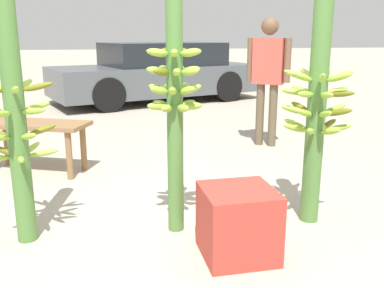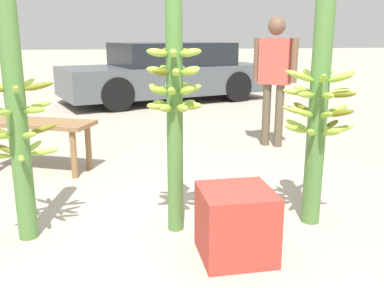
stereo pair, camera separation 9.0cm
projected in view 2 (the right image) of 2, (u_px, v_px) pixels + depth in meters
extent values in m
plane|color=#A89E8C|center=(179.00, 237.00, 2.92)|extent=(80.00, 80.00, 0.00)
cylinder|color=#4C7A38|center=(17.00, 116.00, 2.72)|extent=(0.13, 0.13, 1.69)
ellipsoid|color=#93BC3D|center=(16.00, 89.00, 2.54)|extent=(0.09, 0.20, 0.08)
ellipsoid|color=#656718|center=(39.00, 86.00, 2.69)|extent=(0.19, 0.05, 0.08)
ellipsoid|color=#93BC3D|center=(27.00, 84.00, 2.81)|extent=(0.10, 0.19, 0.08)
ellipsoid|color=#93BC3D|center=(34.00, 110.00, 2.64)|extent=(0.18, 0.14, 0.06)
ellipsoid|color=#93BC3D|center=(38.00, 106.00, 2.81)|extent=(0.18, 0.15, 0.06)
ellipsoid|color=#93BC3D|center=(13.00, 105.00, 2.83)|extent=(0.10, 0.19, 0.06)
ellipsoid|color=#93BC3D|center=(3.00, 113.00, 2.56)|extent=(0.09, 0.19, 0.06)
ellipsoid|color=#656718|center=(43.00, 129.00, 2.81)|extent=(0.19, 0.09, 0.08)
ellipsoid|color=#93BC3D|center=(23.00, 127.00, 2.88)|extent=(0.04, 0.19, 0.08)
ellipsoid|color=#93BC3D|center=(29.00, 135.00, 2.64)|extent=(0.14, 0.18, 0.08)
ellipsoid|color=#656718|center=(6.00, 149.00, 2.85)|extent=(0.17, 0.16, 0.07)
ellipsoid|color=#93BC3D|center=(21.00, 158.00, 2.64)|extent=(0.08, 0.20, 0.07)
ellipsoid|color=#93BC3D|center=(44.00, 152.00, 2.79)|extent=(0.19, 0.06, 0.07)
ellipsoid|color=#93BC3D|center=(34.00, 147.00, 2.92)|extent=(0.11, 0.19, 0.07)
cylinder|color=#4C7A38|center=(175.00, 119.00, 2.85)|extent=(0.11, 0.11, 1.59)
ellipsoid|color=#93BC3D|center=(156.00, 52.00, 2.77)|extent=(0.15, 0.10, 0.06)
ellipsoid|color=#93BC3D|center=(159.00, 53.00, 2.67)|extent=(0.14, 0.11, 0.06)
ellipsoid|color=#93BC3D|center=(173.00, 53.00, 2.63)|extent=(0.07, 0.14, 0.06)
ellipsoid|color=#93BC3D|center=(188.00, 53.00, 2.68)|extent=(0.13, 0.14, 0.06)
ellipsoid|color=#93BC3D|center=(192.00, 52.00, 2.77)|extent=(0.14, 0.06, 0.06)
ellipsoid|color=#656718|center=(182.00, 52.00, 2.85)|extent=(0.12, 0.14, 0.06)
ellipsoid|color=#656718|center=(167.00, 52.00, 2.85)|extent=(0.09, 0.15, 0.06)
ellipsoid|color=#93BC3D|center=(191.00, 70.00, 2.81)|extent=(0.15, 0.07, 0.07)
ellipsoid|color=#93BC3D|center=(180.00, 69.00, 2.88)|extent=(0.11, 0.15, 0.07)
ellipsoid|color=#93BC3D|center=(165.00, 69.00, 2.87)|extent=(0.10, 0.15, 0.07)
ellipsoid|color=#93BC3D|center=(156.00, 71.00, 2.78)|extent=(0.15, 0.09, 0.07)
ellipsoid|color=#656718|center=(161.00, 72.00, 2.69)|extent=(0.14, 0.12, 0.07)
ellipsoid|color=#93BC3D|center=(176.00, 72.00, 2.66)|extent=(0.06, 0.14, 0.07)
ellipsoid|color=#93BC3D|center=(189.00, 71.00, 2.72)|extent=(0.14, 0.13, 0.07)
ellipsoid|color=#93BC3D|center=(159.00, 90.00, 2.74)|extent=(0.15, 0.10, 0.08)
ellipsoid|color=#93BC3D|center=(172.00, 91.00, 2.69)|extent=(0.09, 0.15, 0.08)
ellipsoid|color=#93BC3D|center=(187.00, 90.00, 2.73)|extent=(0.12, 0.14, 0.08)
ellipsoid|color=#93BC3D|center=(192.00, 89.00, 2.82)|extent=(0.14, 0.06, 0.08)
ellipsoid|color=#93BC3D|center=(184.00, 87.00, 2.90)|extent=(0.13, 0.14, 0.08)
ellipsoid|color=#93BC3D|center=(169.00, 87.00, 2.91)|extent=(0.07, 0.15, 0.08)
ellipsoid|color=#93BC3D|center=(158.00, 88.00, 2.84)|extent=(0.15, 0.11, 0.08)
ellipsoid|color=#93BC3D|center=(175.00, 103.00, 2.94)|extent=(0.07, 0.14, 0.06)
ellipsoid|color=#93BC3D|center=(161.00, 104.00, 2.90)|extent=(0.13, 0.13, 0.06)
ellipsoid|color=#93BC3D|center=(157.00, 106.00, 2.80)|extent=(0.14, 0.06, 0.06)
ellipsoid|color=#93BC3D|center=(166.00, 108.00, 2.73)|extent=(0.12, 0.14, 0.06)
ellipsoid|color=#93BC3D|center=(182.00, 108.00, 2.73)|extent=(0.09, 0.15, 0.06)
ellipsoid|color=#93BC3D|center=(192.00, 106.00, 2.81)|extent=(0.15, 0.10, 0.06)
ellipsoid|color=#93BC3D|center=(188.00, 104.00, 2.90)|extent=(0.14, 0.11, 0.06)
cylinder|color=#4C7A38|center=(317.00, 117.00, 2.98)|extent=(0.13, 0.13, 1.58)
ellipsoid|color=#93BC3D|center=(342.00, 76.00, 2.91)|extent=(0.20, 0.07, 0.10)
ellipsoid|color=#93BC3D|center=(328.00, 75.00, 3.02)|extent=(0.17, 0.16, 0.10)
ellipsoid|color=#93BC3D|center=(309.00, 74.00, 3.05)|extent=(0.06, 0.19, 0.10)
ellipsoid|color=#93BC3D|center=(298.00, 75.00, 2.96)|extent=(0.18, 0.14, 0.10)
ellipsoid|color=#93BC3D|center=(304.00, 77.00, 2.84)|extent=(0.20, 0.10, 0.10)
ellipsoid|color=#93BC3D|center=(323.00, 78.00, 2.76)|extent=(0.11, 0.19, 0.10)
ellipsoid|color=#93BC3D|center=(341.00, 78.00, 2.80)|extent=(0.13, 0.19, 0.10)
ellipsoid|color=#656718|center=(342.00, 94.00, 2.85)|extent=(0.17, 0.17, 0.07)
ellipsoid|color=#93BC3D|center=(338.00, 92.00, 2.98)|extent=(0.20, 0.06, 0.07)
ellipsoid|color=#93BC3D|center=(321.00, 90.00, 3.07)|extent=(0.14, 0.18, 0.07)
ellipsoid|color=#93BC3D|center=(303.00, 90.00, 3.06)|extent=(0.10, 0.19, 0.07)
ellipsoid|color=#93BC3D|center=(296.00, 92.00, 2.96)|extent=(0.19, 0.10, 0.07)
ellipsoid|color=#93BC3D|center=(307.00, 95.00, 2.83)|extent=(0.19, 0.14, 0.07)
ellipsoid|color=#93BC3D|center=(328.00, 96.00, 2.78)|extent=(0.06, 0.20, 0.07)
ellipsoid|color=#93BC3D|center=(306.00, 114.00, 2.87)|extent=(0.19, 0.14, 0.09)
ellipsoid|color=#93BC3D|center=(326.00, 115.00, 2.82)|extent=(0.06, 0.20, 0.09)
ellipsoid|color=#656718|center=(340.00, 113.00, 2.88)|extent=(0.17, 0.17, 0.09)
ellipsoid|color=#93BC3D|center=(337.00, 110.00, 3.01)|extent=(0.20, 0.06, 0.09)
ellipsoid|color=#93BC3D|center=(320.00, 108.00, 3.10)|extent=(0.14, 0.19, 0.09)
ellipsoid|color=#656718|center=(302.00, 108.00, 3.09)|extent=(0.10, 0.20, 0.09)
ellipsoid|color=#93BC3D|center=(296.00, 110.00, 2.99)|extent=(0.20, 0.10, 0.09)
ellipsoid|color=#93BC3D|center=(296.00, 129.00, 2.97)|extent=(0.19, 0.04, 0.09)
ellipsoid|color=#93BC3D|center=(312.00, 132.00, 2.87)|extent=(0.15, 0.18, 0.09)
ellipsoid|color=#93BC3D|center=(331.00, 132.00, 2.86)|extent=(0.08, 0.20, 0.09)
ellipsoid|color=#93BC3D|center=(339.00, 129.00, 2.96)|extent=(0.19, 0.12, 0.09)
ellipsoid|color=#656718|center=(330.00, 125.00, 3.08)|extent=(0.19, 0.12, 0.09)
ellipsoid|color=#93BC3D|center=(312.00, 124.00, 3.14)|extent=(0.09, 0.20, 0.09)
ellipsoid|color=#93BC3D|center=(297.00, 125.00, 3.09)|extent=(0.15, 0.18, 0.09)
cylinder|color=brown|center=(279.00, 116.00, 5.21)|extent=(0.14, 0.14, 0.77)
cylinder|color=brown|center=(266.00, 115.00, 5.28)|extent=(0.14, 0.14, 0.77)
cube|color=#BF4C3F|center=(275.00, 61.00, 5.08)|extent=(0.38, 0.35, 0.54)
cylinder|color=brown|center=(294.00, 61.00, 4.98)|extent=(0.12, 0.12, 0.51)
cylinder|color=brown|center=(257.00, 60.00, 5.18)|extent=(0.12, 0.12, 0.51)
sphere|color=brown|center=(277.00, 26.00, 4.98)|extent=(0.21, 0.21, 0.21)
cube|color=olive|center=(40.00, 123.00, 4.26)|extent=(1.14, 0.82, 0.04)
cylinder|color=olive|center=(14.00, 142.00, 4.56)|extent=(0.06, 0.06, 0.47)
cylinder|color=olive|center=(88.00, 147.00, 4.36)|extent=(0.06, 0.06, 0.47)
cylinder|color=olive|center=(74.00, 154.00, 4.08)|extent=(0.06, 0.06, 0.47)
cube|color=#4C5156|center=(164.00, 79.00, 8.83)|extent=(4.45, 2.84, 0.57)
cube|color=black|center=(171.00, 54.00, 8.78)|extent=(2.63, 2.15, 0.45)
cylinder|color=black|center=(117.00, 94.00, 7.64)|extent=(0.65, 0.38, 0.62)
cylinder|color=black|center=(94.00, 86.00, 8.93)|extent=(0.65, 0.38, 0.62)
cylinder|color=black|center=(236.00, 86.00, 8.81)|extent=(0.65, 0.38, 0.62)
cylinder|color=black|center=(201.00, 80.00, 10.10)|extent=(0.65, 0.38, 0.62)
cube|color=#B2382D|center=(236.00, 223.00, 2.63)|extent=(0.44, 0.44, 0.44)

